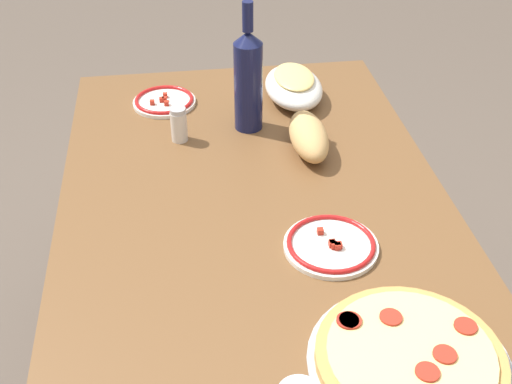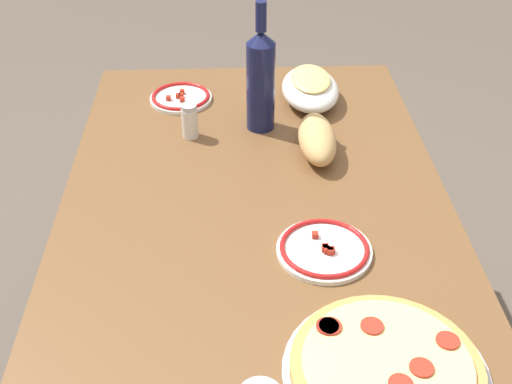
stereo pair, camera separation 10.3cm
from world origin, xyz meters
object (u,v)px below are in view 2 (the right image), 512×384
pepperoni_pizza (386,369)px  wine_bottle (261,79)px  side_plate_near (181,97)px  dining_table (256,246)px  spice_shaker (190,121)px  bread_loaf (317,139)px  side_plate_far (324,249)px  baked_pasta_dish (310,87)px

pepperoni_pizza → wine_bottle: size_ratio=1.01×
pepperoni_pizza → side_plate_near: size_ratio=1.97×
dining_table → spice_shaker: bearing=-152.1°
pepperoni_pizza → bread_loaf: bearing=-177.2°
dining_table → pepperoni_pizza: (0.45, 0.18, 0.13)m
spice_shaker → bread_loaf: bearing=73.4°
bread_loaf → side_plate_far: bearing=-4.4°
spice_shaker → side_plate_near: bearing=-170.0°
side_plate_near → spice_shaker: 0.19m
side_plate_near → side_plate_far: bearing=25.9°
pepperoni_pizza → side_plate_near: (-0.92, -0.36, -0.01)m
wine_bottle → pepperoni_pizza: bearing=11.5°
spice_shaker → pepperoni_pizza: bearing=24.3°
dining_table → wine_bottle: wine_bottle is taller
pepperoni_pizza → spice_shaker: size_ratio=3.76×
wine_bottle → side_plate_near: bearing=-125.7°
baked_pasta_dish → spice_shaker: (0.17, -0.31, 0.00)m
pepperoni_pizza → wine_bottle: (-0.77, -0.16, 0.12)m
wine_bottle → side_plate_far: 0.51m
baked_pasta_dish → bread_loaf: bearing=-2.9°
pepperoni_pizza → wine_bottle: wine_bottle is taller
pepperoni_pizza → wine_bottle: bearing=-168.5°
dining_table → bread_loaf: bread_loaf is taller
baked_pasta_dish → side_plate_near: bearing=-92.9°
wine_bottle → side_plate_near: (-0.15, -0.21, -0.12)m
dining_table → pepperoni_pizza: size_ratio=4.05×
dining_table → wine_bottle: 0.41m
dining_table → bread_loaf: 0.29m
baked_pasta_dish → wine_bottle: (0.13, -0.14, 0.09)m
baked_pasta_dish → side_plate_far: size_ratio=1.30×
side_plate_near → bread_loaf: bearing=50.2°
side_plate_near → side_plate_far: size_ratio=0.90×
side_plate_near → baked_pasta_dish: bearing=87.1°
pepperoni_pizza → side_plate_near: bearing=-158.4°
side_plate_near → side_plate_far: same height
side_plate_near → spice_shaker: bearing=10.0°
dining_table → pepperoni_pizza: bearing=21.9°
pepperoni_pizza → side_plate_far: 0.30m
side_plate_near → pepperoni_pizza: bearing=21.6°
pepperoni_pizza → wine_bottle: 0.80m
side_plate_near → wine_bottle: bearing=54.3°
baked_pasta_dish → wine_bottle: wine_bottle is taller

